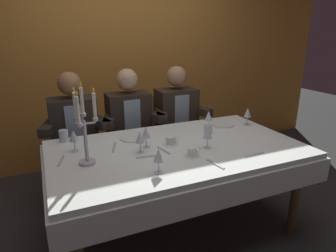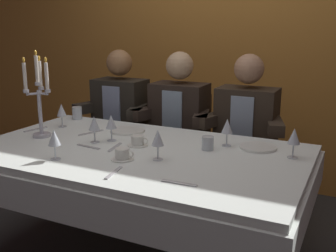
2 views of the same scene
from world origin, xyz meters
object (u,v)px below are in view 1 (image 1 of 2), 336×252
Objects in this scene: wine_glass_0 at (140,138)px; water_tumbler_0 at (64,136)px; dinner_plate_0 at (133,137)px; seated_diner_0 at (74,125)px; seated_diner_1 at (129,119)px; wine_glass_6 at (146,133)px; wine_glass_1 at (74,136)px; wine_glass_2 at (158,156)px; water_tumbler_1 at (208,129)px; wine_glass_4 at (248,113)px; wine_glass_3 at (208,133)px; dining_table at (177,161)px; seated_diner_2 at (176,113)px; dinner_plate_1 at (223,124)px; candelabra at (85,130)px; coffee_cup_1 at (192,152)px; coffee_cup_0 at (171,141)px; wine_glass_5 at (209,116)px.

water_tumbler_0 is at bearing 137.06° from wine_glass_0.
seated_diner_0 reaches higher than dinner_plate_0.
wine_glass_6 is at bearing -96.94° from seated_diner_1.
wine_glass_0 is at bearing -100.92° from seated_diner_1.
wine_glass_0 is at bearing -26.77° from wine_glass_1.
wine_glass_2 is 2.08× the size of water_tumbler_1.
wine_glass_6 is at bearing -61.27° from seated_diner_0.
dinner_plate_0 is 0.58m from seated_diner_1.
wine_glass_3 is at bearing -151.67° from wine_glass_4.
wine_glass_3 is 1.05m from seated_diner_1.
wine_glass_6 is (-0.23, 0.08, 0.23)m from dining_table.
wine_glass_0 reaches higher than dining_table.
water_tumbler_0 is at bearing -147.35° from seated_diner_1.
dinner_plate_0 is 0.19× the size of seated_diner_2.
dinner_plate_1 is (0.62, 0.32, 0.13)m from dining_table.
seated_diner_0 is (-0.37, 1.23, -0.12)m from wine_glass_2.
seated_diner_2 is at bearing 40.89° from dinner_plate_0.
water_tumbler_0 is (-0.98, 0.57, -0.07)m from wine_glass_3.
candelabra is 0.49m from wine_glass_6.
wine_glass_0 is 0.13× the size of seated_diner_0.
wine_glass_3 is at bearing 24.83° from coffee_cup_1.
wine_glass_1 is at bearing -149.90° from seated_diner_2.
wine_glass_1 is 0.13× the size of seated_diner_1.
wine_glass_2 is at bearing -123.00° from coffee_cup_0.
wine_glass_2 is at bearing -154.50° from wine_glass_3.
dinner_plate_0 is (-0.25, 0.32, 0.13)m from dining_table.
seated_diner_0 is (-0.41, 0.57, -0.01)m from dinner_plate_0.
coffee_cup_1 is (0.05, -0.26, 0.00)m from coffee_cup_0.
wine_glass_5 reaches higher than dining_table.
wine_glass_4 is 1.72× the size of water_tumbler_0.
wine_glass_3 is 1.14m from water_tumbler_0.
wine_glass_0 is 0.29m from coffee_cup_0.
wine_glass_6 is at bearing 46.39° from wine_glass_0.
wine_glass_0 reaches higher than coffee_cup_0.
seated_diner_0 is 0.54m from seated_diner_1.
seated_diner_2 is at bearing 123.32° from wine_glass_4.
coffee_cup_1 is (0.28, -0.51, 0.02)m from dinner_plate_0.
wine_glass_2 is (-0.92, -0.67, 0.11)m from dinner_plate_1.
candelabra is 3.33× the size of wine_glass_6.
seated_diner_1 is (0.13, 0.57, -0.01)m from dinner_plate_0.
wine_glass_0 is 0.69m from water_tumbler_1.
wine_glass_0 is at bearing 166.33° from wine_glass_3.
wine_glass_6 is (-1.06, -0.15, 0.00)m from wine_glass_4.
dinner_plate_1 is at bearing -5.79° from water_tumbler_0.
wine_glass_5 is (-0.18, -0.03, 0.11)m from dinner_plate_1.
wine_glass_4 is at bearing -8.12° from wine_glass_5.
wine_glass_6 is at bearing -82.94° from dinner_plate_0.
seated_diner_0 is (0.07, 0.66, -0.12)m from wine_glass_1.
wine_glass_3 is 0.13× the size of seated_diner_2.
coffee_cup_0 reaches higher than dinner_plate_1.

